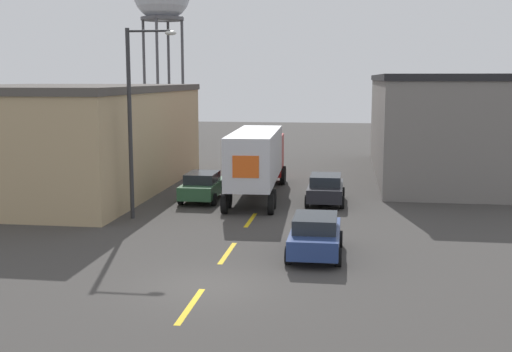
{
  "coord_description": "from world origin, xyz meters",
  "views": [
    {
      "loc": [
        4.63,
        -19.98,
        6.81
      ],
      "look_at": [
        0.12,
        11.06,
        2.03
      ],
      "focal_mm": 45.0,
      "sensor_mm": 36.0,
      "label": 1
    }
  ],
  "objects_px": {
    "parked_car_right_near": "(315,235)",
    "street_lamp": "(135,112)",
    "parked_car_right_mid": "(326,188)",
    "parked_car_left_far": "(203,186)",
    "semi_truck": "(258,157)"
  },
  "relations": [
    {
      "from": "parked_car_right_near",
      "to": "parked_car_right_mid",
      "type": "bearing_deg",
      "value": 90.0
    },
    {
      "from": "parked_car_right_mid",
      "to": "parked_car_left_far",
      "type": "xyz_separation_m",
      "value": [
        -6.87,
        -0.17,
        0.0
      ]
    },
    {
      "from": "parked_car_right_near",
      "to": "semi_truck",
      "type": "bearing_deg",
      "value": 107.88
    },
    {
      "from": "semi_truck",
      "to": "parked_car_right_mid",
      "type": "distance_m",
      "value": 4.64
    },
    {
      "from": "parked_car_right_mid",
      "to": "street_lamp",
      "type": "height_order",
      "value": "street_lamp"
    },
    {
      "from": "semi_truck",
      "to": "parked_car_right_mid",
      "type": "relative_size",
      "value": 2.82
    },
    {
      "from": "parked_car_right_near",
      "to": "street_lamp",
      "type": "distance_m",
      "value": 11.41
    },
    {
      "from": "street_lamp",
      "to": "parked_car_right_near",
      "type": "bearing_deg",
      "value": -31.26
    },
    {
      "from": "parked_car_right_near",
      "to": "parked_car_left_far",
      "type": "bearing_deg",
      "value": 123.27
    },
    {
      "from": "semi_truck",
      "to": "parked_car_left_far",
      "type": "relative_size",
      "value": 2.82
    },
    {
      "from": "parked_car_right_near",
      "to": "parked_car_right_mid",
      "type": "relative_size",
      "value": 1.0
    },
    {
      "from": "parked_car_right_near",
      "to": "street_lamp",
      "type": "relative_size",
      "value": 0.48
    },
    {
      "from": "parked_car_left_far",
      "to": "semi_truck",
      "type": "bearing_deg",
      "value": 34.78
    },
    {
      "from": "semi_truck",
      "to": "parked_car_right_near",
      "type": "relative_size",
      "value": 2.82
    },
    {
      "from": "parked_car_right_mid",
      "to": "parked_car_left_far",
      "type": "height_order",
      "value": "same"
    }
  ]
}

